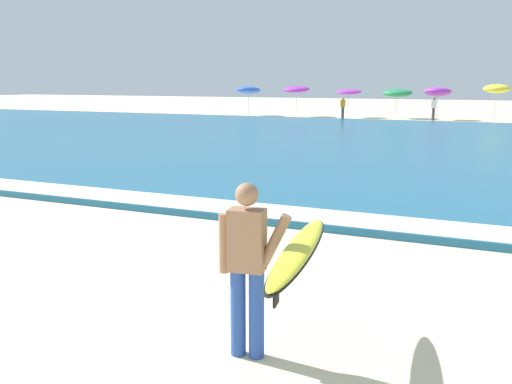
# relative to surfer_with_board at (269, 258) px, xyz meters

# --- Properties ---
(sea) EXTENTS (120.00, 28.00, 0.14)m
(sea) POSITION_rel_surfer_with_board_xyz_m (-3.70, 18.60, -0.95)
(sea) COLOR #1E6084
(sea) RESTS_ON ground
(surf_foam) EXTENTS (120.00, 1.12, 0.01)m
(surf_foam) POSITION_rel_surfer_with_board_xyz_m (-3.70, 5.20, -0.88)
(surf_foam) COLOR white
(surf_foam) RESTS_ON sea
(surfer_with_board) EXTENTS (1.07, 2.33, 1.73)m
(surfer_with_board) POSITION_rel_surfer_with_board_xyz_m (0.00, 0.00, 0.00)
(surfer_with_board) COLOR #284CA3
(surfer_with_board) RESTS_ON ground
(beach_umbrella_0) EXTENTS (1.89, 1.93, 2.29)m
(beach_umbrella_0) POSITION_rel_surfer_with_board_xyz_m (-16.17, 35.20, 0.92)
(beach_umbrella_0) COLOR beige
(beach_umbrella_0) RESTS_ON ground
(beach_umbrella_1) EXTENTS (1.98, 2.02, 2.34)m
(beach_umbrella_1) POSITION_rel_surfer_with_board_xyz_m (-12.30, 35.44, 0.99)
(beach_umbrella_1) COLOR beige
(beach_umbrella_1) RESTS_ON ground
(beach_umbrella_2) EXTENTS (1.84, 1.86, 2.10)m
(beach_umbrella_2) POSITION_rel_surfer_with_board_xyz_m (-8.40, 35.92, 0.83)
(beach_umbrella_2) COLOR beige
(beach_umbrella_2) RESTS_ON ground
(beach_umbrella_3) EXTENTS (2.12, 2.14, 2.13)m
(beach_umbrella_3) POSITION_rel_surfer_with_board_xyz_m (-4.94, 36.32, 0.77)
(beach_umbrella_3) COLOR beige
(beach_umbrella_3) RESTS_ON ground
(beach_umbrella_4) EXTENTS (1.85, 1.89, 2.29)m
(beach_umbrella_4) POSITION_rel_surfer_with_board_xyz_m (-2.13, 35.95, 0.89)
(beach_umbrella_4) COLOR beige
(beach_umbrella_4) RESTS_ON ground
(beach_umbrella_5) EXTENTS (1.73, 1.75, 2.47)m
(beach_umbrella_5) POSITION_rel_surfer_with_board_xyz_m (1.60, 36.33, 1.11)
(beach_umbrella_5) COLOR beige
(beach_umbrella_5) RESTS_ON ground
(beachgoer_near_row_left) EXTENTS (0.32, 0.20, 1.58)m
(beachgoer_near_row_left) POSITION_rel_surfer_with_board_xyz_m (-2.25, 35.03, -0.18)
(beachgoer_near_row_left) COLOR #383842
(beachgoer_near_row_left) RESTS_ON ground
(beachgoer_near_row_mid) EXTENTS (0.32, 0.20, 1.58)m
(beachgoer_near_row_mid) POSITION_rel_surfer_with_board_xyz_m (-8.18, 33.59, -0.18)
(beachgoer_near_row_mid) COLOR #383842
(beachgoer_near_row_mid) RESTS_ON ground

